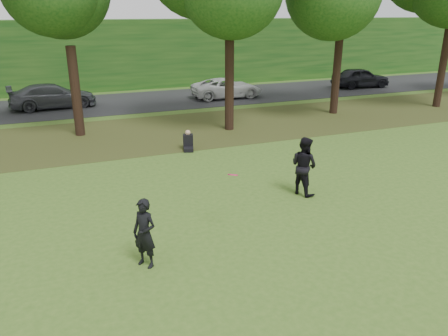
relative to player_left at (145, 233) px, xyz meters
name	(u,v)px	position (x,y,z in m)	size (l,w,h in m)	color
ground	(272,278)	(2.47, -1.53, -0.83)	(120.00, 120.00, 0.00)	#37591B
leaf_litter	(147,133)	(2.47, 11.47, -0.82)	(60.00, 7.00, 0.01)	#3D3315
street	(121,103)	(2.47, 19.47, -0.82)	(70.00, 7.00, 0.02)	black
far_hedge	(105,55)	(2.47, 25.47, 1.67)	(70.00, 3.00, 5.00)	#134414
player_left	(145,233)	(0.00, 0.00, 0.00)	(0.60, 0.40, 1.65)	black
player_right	(304,166)	(5.59, 2.36, 0.12)	(0.92, 0.71, 1.89)	black
parked_cars	(113,94)	(1.95, 18.67, -0.10)	(42.17, 4.01, 1.49)	black
frisbee	(233,175)	(2.52, 0.85, 0.77)	(0.27, 0.28, 0.15)	#FF1562
seated_person	(188,142)	(3.57, 8.28, -0.52)	(0.59, 0.81, 0.83)	black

